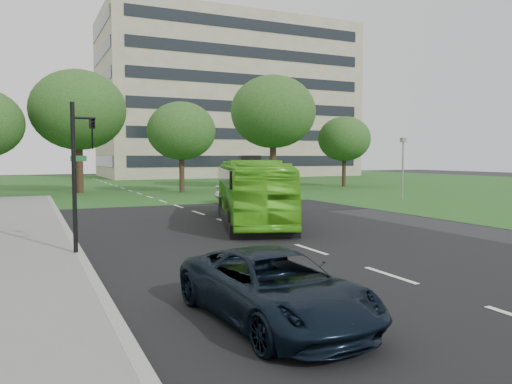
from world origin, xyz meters
The scene contains 12 objects.
ground centered at (0.00, 0.00, 0.00)m, with size 160.00×160.00×0.00m, color black.
street_surfaces centered at (-0.38, 22.75, 0.03)m, with size 120.00×120.00×0.15m.
office_building centered at (21.96, 61.96, 12.50)m, with size 40.10×20.10×25.00m.
tree_park_b centered at (-4.44, 28.94, 7.06)m, with size 7.99×7.99×10.47m.
tree_park_c centered at (3.70, 25.96, 5.33)m, with size 5.92×5.92×7.86m.
tree_park_d centered at (13.60, 28.04, 7.51)m, with size 8.39×8.39×11.09m.
tree_park_e centered at (21.70, 27.57, 4.97)m, with size 5.49×5.49×7.32m.
bus centered at (1.00, 5.08, 1.47)m, with size 2.48×10.58×2.95m, color #52B91C.
sedan centered at (5.38, 14.31, 0.83)m, with size 1.76×5.03×1.66m, color #B9BABE.
suv centered at (-4.37, -8.00, 0.66)m, with size 2.19×4.76×1.32m, color black.
traffic_light centered at (-7.05, -0.01, 2.79)m, with size 0.76×0.22×4.74m.
camera_pole centered at (16.00, 12.00, 2.88)m, with size 0.42×0.38×4.46m.
Camera 1 is at (-8.47, -16.14, 3.07)m, focal length 35.00 mm.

